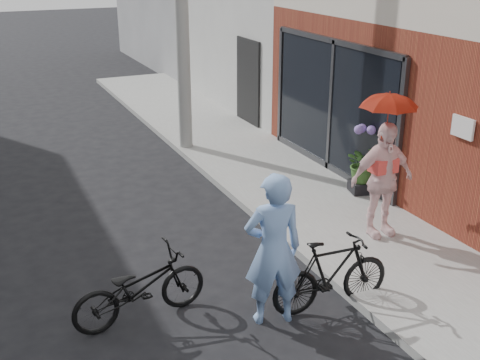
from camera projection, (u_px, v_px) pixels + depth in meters
ground at (267, 297)px, 7.68m from camera, size 80.00×80.00×0.00m
sidewalk at (323, 208)px, 10.18m from camera, size 2.20×24.00×0.12m
curb at (262, 220)px, 9.72m from camera, size 0.12×24.00×0.12m
officer at (273, 250)px, 6.90m from camera, size 0.77×0.59×1.88m
bike_left at (140, 287)px, 7.09m from camera, size 1.72×0.76×0.87m
bike_right at (331, 274)px, 7.31m from camera, size 1.59×0.54×0.94m
kimono_woman at (382, 180)px, 8.82m from camera, size 1.05×0.49×1.75m
parasol at (389, 98)px, 8.37m from camera, size 0.79×0.79×0.70m
planter at (361, 187)px, 10.64m from camera, size 0.46×0.46×0.20m
potted_plant at (363, 163)px, 10.48m from camera, size 0.61×0.53×0.68m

